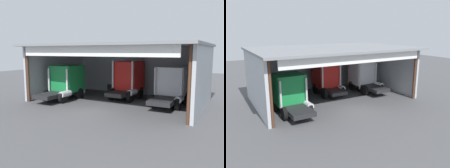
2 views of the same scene
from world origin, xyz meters
TOP-DOWN VIEW (x-y plane):
  - ground_plane at (0.00, 0.00)m, footprint 80.00×80.00m
  - workshop_shed at (0.00, 5.31)m, footprint 15.55×10.06m
  - truck_green_left_bay at (-5.00, 2.74)m, footprint 2.66×5.14m
  - truck_red_center_left_bay at (0.23, 6.02)m, footprint 2.51×4.72m
  - truck_white_center_bay at (4.67, 5.30)m, footprint 2.68×5.11m
  - oil_drum at (-3.01, 8.01)m, footprint 0.58×0.58m
  - tool_cart at (-2.47, 7.62)m, footprint 0.90×0.60m

SIDE VIEW (x-z plane):
  - ground_plane at x=0.00m, z-range 0.00..0.00m
  - oil_drum at x=-3.01m, z-range 0.00..0.91m
  - tool_cart at x=-2.47m, z-range 0.00..1.00m
  - truck_white_center_bay at x=4.67m, z-range 0.05..3.36m
  - truck_green_left_bay at x=-5.00m, z-range 0.09..3.39m
  - truck_red_center_left_bay at x=0.23m, z-range 0.07..3.85m
  - workshop_shed at x=0.00m, z-range 1.06..6.34m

